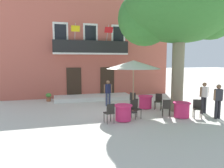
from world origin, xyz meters
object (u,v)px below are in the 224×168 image
object	(u,v)px
cafe_chair_near_tree_0	(135,108)
cafe_umbrella	(133,65)
cafe_chair_near_tree_1	(110,112)
cafe_chair_middle_0	(133,99)
cafe_table_near_tree	(123,113)
plane_tree	(178,12)
cafe_chair_middle_1	(158,100)
cafe_table_front	(182,110)
pedestrian_by_tree	(218,99)
pedestrian_near_entrance	(204,96)
cafe_table_middle	(145,102)
pedestrian_mid_plaza	(108,92)
cafe_chair_front_0	(197,107)
cafe_chair_front_1	(166,107)
ground_planter_left	(49,97)

from	to	relation	value
cafe_chair_near_tree_0	cafe_umbrella	size ratio (longest dim) A/B	0.31
cafe_chair_near_tree_1	cafe_chair_middle_0	bearing A→B (deg)	51.49
cafe_table_near_tree	plane_tree	bearing A→B (deg)	18.03
plane_tree	cafe_chair_middle_1	size ratio (longest dim) A/B	8.17
cafe_table_front	cafe_table_near_tree	bearing A→B (deg)	175.97
cafe_table_front	pedestrian_by_tree	xyz separation A→B (m)	(1.57, -0.65, 0.57)
cafe_umbrella	pedestrian_by_tree	distance (m)	4.50
cafe_chair_middle_1	pedestrian_near_entrance	distance (m)	2.45
cafe_table_middle	pedestrian_mid_plaza	bearing A→B (deg)	146.62
cafe_chair_near_tree_1	pedestrian_mid_plaza	world-z (taller)	pedestrian_mid_plaza
cafe_table_front	cafe_chair_front_0	size ratio (longest dim) A/B	0.95
cafe_chair_front_1	ground_planter_left	distance (m)	8.23
cafe_chair_near_tree_1	pedestrian_by_tree	bearing A→B (deg)	-6.87
cafe_umbrella	cafe_chair_front_0	bearing A→B (deg)	-33.99
cafe_umbrella	cafe_table_middle	bearing A→B (deg)	34.33
cafe_table_front	pedestrian_near_entrance	size ratio (longest dim) A/B	0.51
plane_tree	cafe_table_middle	world-z (taller)	plane_tree
cafe_table_near_tree	ground_planter_left	bearing A→B (deg)	121.44
cafe_chair_near_tree_1	cafe_chair_front_0	size ratio (longest dim) A/B	1.00
cafe_chair_near_tree_0	cafe_chair_front_0	size ratio (longest dim) A/B	1.00
cafe_chair_middle_1	cafe_table_front	world-z (taller)	cafe_chair_middle_1
cafe_chair_near_tree_1	cafe_table_front	world-z (taller)	cafe_chair_near_tree_1
cafe_table_front	cafe_chair_front_0	bearing A→B (deg)	-20.76
plane_tree	cafe_chair_near_tree_0	size ratio (longest dim) A/B	8.17
cafe_chair_near_tree_1	cafe_chair_middle_0	xyz separation A→B (m)	(2.22, 2.78, 0.00)
cafe_table_near_tree	ground_planter_left	distance (m)	6.82
cafe_table_front	pedestrian_mid_plaza	xyz separation A→B (m)	(-2.90, 3.57, 0.51)
pedestrian_by_tree	cafe_umbrella	bearing A→B (deg)	148.30
cafe_table_front	pedestrian_near_entrance	distance (m)	1.77
pedestrian_near_entrance	pedestrian_by_tree	bearing A→B (deg)	-93.04
ground_planter_left	pedestrian_mid_plaza	world-z (taller)	pedestrian_mid_plaza
pedestrian_near_entrance	plane_tree	bearing A→B (deg)	143.03
cafe_table_front	ground_planter_left	distance (m)	8.91
cafe_table_middle	cafe_chair_middle_0	distance (m)	0.77
cafe_chair_middle_1	cafe_chair_middle_0	bearing A→B (deg)	143.67
cafe_chair_middle_1	plane_tree	bearing A→B (deg)	-37.66
pedestrian_mid_plaza	pedestrian_by_tree	xyz separation A→B (m)	(4.47, -4.22, 0.06)
cafe_chair_front_0	pedestrian_near_entrance	bearing A→B (deg)	36.92
cafe_chair_near_tree_1	cafe_umbrella	bearing A→B (deg)	42.22
cafe_chair_near_tree_0	cafe_chair_middle_1	distance (m)	2.45
plane_tree	cafe_table_front	distance (m)	5.26
cafe_chair_middle_1	pedestrian_mid_plaza	world-z (taller)	pedestrian_mid_plaza
cafe_table_near_tree	cafe_table_middle	world-z (taller)	same
cafe_chair_near_tree_0	ground_planter_left	world-z (taller)	cafe_chair_near_tree_0
cafe_chair_middle_1	cafe_umbrella	world-z (taller)	cafe_umbrella
cafe_table_near_tree	cafe_chair_front_0	xyz separation A→B (m)	(3.70, -0.48, 0.14)
cafe_table_middle	pedestrian_near_entrance	bearing A→B (deg)	-35.82
cafe_table_near_tree	cafe_chair_near_tree_1	size ratio (longest dim) A/B	0.95
cafe_chair_near_tree_1	pedestrian_near_entrance	distance (m)	5.38
cafe_chair_middle_0	pedestrian_near_entrance	bearing A→B (deg)	-36.89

